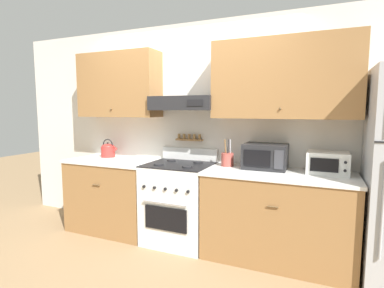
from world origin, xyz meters
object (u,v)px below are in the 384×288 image
(stove_range, at_px, (179,202))
(microwave, at_px, (265,156))
(toaster_oven, at_px, (327,163))
(tea_kettle, at_px, (108,150))
(utensil_crock, at_px, (227,159))

(stove_range, bearing_deg, microwave, 9.21)
(stove_range, height_order, toaster_oven, toaster_oven)
(toaster_oven, bearing_deg, tea_kettle, 179.96)
(stove_range, xyz_separation_m, microwave, (0.94, 0.15, 0.57))
(tea_kettle, distance_m, toaster_oven, 2.64)
(microwave, distance_m, utensil_crock, 0.41)
(tea_kettle, bearing_deg, toaster_oven, -0.04)
(tea_kettle, height_order, microwave, microwave)
(microwave, bearing_deg, stove_range, -170.79)
(tea_kettle, relative_size, microwave, 0.54)
(microwave, relative_size, toaster_oven, 1.17)
(stove_range, bearing_deg, tea_kettle, 173.04)
(utensil_crock, relative_size, toaster_oven, 0.78)
(stove_range, distance_m, toaster_oven, 1.64)
(stove_range, distance_m, tea_kettle, 1.23)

